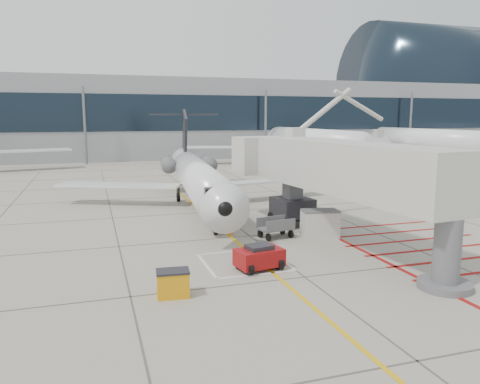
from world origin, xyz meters
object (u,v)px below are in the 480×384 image
object	(u,v)px
regional_jet	(201,162)
pushback_tug	(259,256)
spill_bin	(173,283)
jet_bridge	(351,179)

from	to	relation	value
regional_jet	pushback_tug	distance (m)	14.69
spill_bin	pushback_tug	bearing A→B (deg)	31.46
jet_bridge	pushback_tug	xyz separation A→B (m)	(-6.10, -1.90, -3.36)
regional_jet	spill_bin	size ratio (longest dim) A/B	22.95
jet_bridge	pushback_tug	size ratio (longest dim) A/B	8.93
pushback_tug	spill_bin	size ratio (longest dim) A/B	1.70
regional_jet	jet_bridge	world-z (taller)	jet_bridge
regional_jet	spill_bin	world-z (taller)	regional_jet
spill_bin	jet_bridge	bearing A→B (deg)	26.85
regional_jet	jet_bridge	distance (m)	13.64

